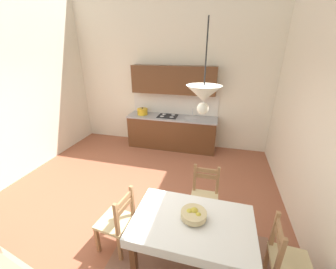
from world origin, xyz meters
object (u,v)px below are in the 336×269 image
dining_chair_window_side (287,261)px  dining_table (192,229)px  pendant_lamp (204,94)px  kitchen_cabinetry (172,118)px  dining_chair_tv_side (117,222)px  fruit_bowl (194,214)px  dining_chair_kitchen_side (204,197)px

dining_chair_window_side → dining_table: bearing=179.9°
dining_table → pendant_lamp: 1.59m
kitchen_cabinetry → dining_chair_window_side: bearing=-58.1°
dining_table → dining_chair_window_side: dining_chair_window_side is taller
dining_table → dining_chair_tv_side: 1.03m
dining_chair_window_side → pendant_lamp: (-1.02, 0.04, 1.77)m
dining_table → fruit_bowl: size_ratio=4.69×
dining_table → fruit_bowl: bearing=86.3°
kitchen_cabinetry → fruit_bowl: (1.06, -3.34, -0.04)m
dining_table → fruit_bowl: (0.00, 0.04, 0.19)m
kitchen_cabinetry → dining_chair_kitchen_side: (1.13, -2.55, -0.41)m
kitchen_cabinetry → dining_chair_window_side: kitchen_cabinetry is taller
pendant_lamp → fruit_bowl: bearing=166.6°
kitchen_cabinetry → fruit_bowl: kitchen_cabinetry is taller
dining_chair_tv_side → dining_chair_window_side: (2.06, -0.04, 0.00)m
dining_chair_tv_side → dining_chair_window_side: bearing=-1.2°
dining_chair_window_side → dining_chair_kitchen_side: (-0.97, 0.83, 0.00)m
dining_chair_tv_side → dining_chair_window_side: same height
fruit_bowl → pendant_lamp: pendant_lamp is taller
kitchen_cabinetry → pendant_lamp: pendant_lamp is taller
dining_chair_tv_side → dining_chair_kitchen_side: same height
dining_chair_tv_side → fruit_bowl: dining_chair_tv_side is taller
dining_table → fruit_bowl: fruit_bowl is taller
kitchen_cabinetry → dining_table: (1.06, -3.38, -0.23)m
kitchen_cabinetry → dining_table: size_ratio=1.72×
dining_chair_tv_side → pendant_lamp: 2.05m
fruit_bowl → pendant_lamp: 1.40m
dining_table → dining_chair_tv_side: size_ratio=1.51×
dining_chair_tv_side → pendant_lamp: pendant_lamp is taller
kitchen_cabinetry → dining_chair_window_side: (2.10, -3.38, -0.41)m
dining_chair_tv_side → dining_table: bearing=-2.4°
pendant_lamp → dining_table: bearing=-124.9°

